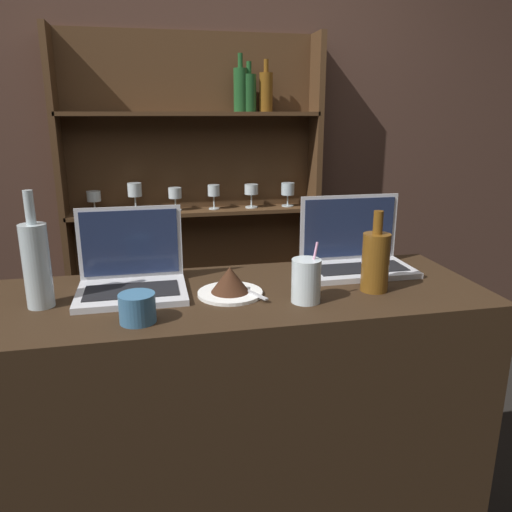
# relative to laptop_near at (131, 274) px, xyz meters

# --- Properties ---
(bar_counter) EXTENTS (1.62, 0.54, 1.07)m
(bar_counter) POSITION_rel_laptop_near_xyz_m (0.24, -0.08, -0.59)
(bar_counter) COLOR black
(bar_counter) RESTS_ON ground_plane
(back_wall) EXTENTS (7.00, 0.06, 2.70)m
(back_wall) POSITION_rel_laptop_near_xyz_m (0.24, 1.25, 0.23)
(back_wall) COLOR #4C3328
(back_wall) RESTS_ON ground_plane
(back_shelf) EXTENTS (1.32, 0.18, 1.97)m
(back_shelf) POSITION_rel_laptop_near_xyz_m (0.30, 1.18, -0.09)
(back_shelf) COLOR #472D19
(back_shelf) RESTS_ON ground_plane
(laptop_near) EXTENTS (0.31, 0.24, 0.24)m
(laptop_near) POSITION_rel_laptop_near_xyz_m (0.00, 0.00, 0.00)
(laptop_near) COLOR silver
(laptop_near) RESTS_ON bar_counter
(laptop_far) EXTENTS (0.35, 0.21, 0.24)m
(laptop_far) POSITION_rel_laptop_near_xyz_m (0.73, 0.06, 0.00)
(laptop_far) COLOR silver
(laptop_far) RESTS_ON bar_counter
(cake_plate) EXTENTS (0.19, 0.19, 0.08)m
(cake_plate) POSITION_rel_laptop_near_xyz_m (0.28, -0.10, -0.02)
(cake_plate) COLOR white
(cake_plate) RESTS_ON bar_counter
(water_glass) EXTENTS (0.08, 0.08, 0.17)m
(water_glass) POSITION_rel_laptop_near_xyz_m (0.48, -0.19, 0.01)
(water_glass) COLOR silver
(water_glass) RESTS_ON bar_counter
(wine_bottle_amber) EXTENTS (0.08, 0.08, 0.24)m
(wine_bottle_amber) POSITION_rel_laptop_near_xyz_m (0.71, -0.15, 0.04)
(wine_bottle_amber) COLOR brown
(wine_bottle_amber) RESTS_ON bar_counter
(wine_bottle_clear) EXTENTS (0.07, 0.07, 0.32)m
(wine_bottle_clear) POSITION_rel_laptop_near_xyz_m (-0.24, -0.08, 0.07)
(wine_bottle_clear) COLOR #B2C1C6
(wine_bottle_clear) RESTS_ON bar_counter
(coffee_cup) EXTENTS (0.09, 0.09, 0.08)m
(coffee_cup) POSITION_rel_laptop_near_xyz_m (0.02, -0.24, -0.01)
(coffee_cup) COLOR #38668C
(coffee_cup) RESTS_ON bar_counter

